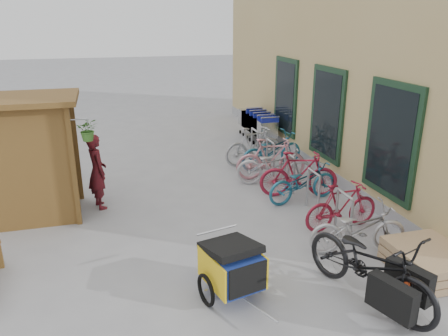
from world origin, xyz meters
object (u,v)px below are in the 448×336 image
object	(u,v)px
person_kiosk	(97,172)
bike_4	(275,165)
bike_5	(271,159)
bike_7	(253,145)
shopping_carts	(257,123)
child_trailer	(232,265)
kiosk	(18,142)
bike_6	(272,150)
bike_0	(358,228)
bike_3	(299,174)
cargo_bike	(371,266)
bike_2	(303,182)
pallet_stack	(429,261)
bike_1	(342,206)

from	to	relation	value
person_kiosk	bike_4	world-z (taller)	person_kiosk
bike_5	bike_7	bearing A→B (deg)	9.45
shopping_carts	child_trailer	world-z (taller)	shopping_carts
kiosk	bike_6	world-z (taller)	kiosk
bike_0	bike_3	world-z (taller)	bike_3
kiosk	bike_6	distance (m)	6.06
child_trailer	bike_3	size ratio (longest dim) A/B	0.89
cargo_bike	bike_5	xyz separation A→B (m)	(0.46, 4.96, -0.04)
bike_2	bike_7	xyz separation A→B (m)	(-0.18, 2.72, 0.08)
bike_2	bike_5	world-z (taller)	bike_5
pallet_stack	shopping_carts	distance (m)	7.99
person_kiosk	bike_4	size ratio (longest dim) A/B	0.88
kiosk	bike_6	size ratio (longest dim) A/B	1.36
pallet_stack	bike_7	bearing A→B (deg)	98.41
bike_6	bike_1	bearing A→B (deg)	166.40
kiosk	bike_0	distance (m)	6.40
kiosk	bike_0	bearing A→B (deg)	-28.33
child_trailer	bike_0	bearing A→B (deg)	1.09
bike_3	bike_7	distance (m)	2.46
bike_0	bike_3	size ratio (longest dim) A/B	0.97
pallet_stack	bike_7	world-z (taller)	bike_7
shopping_carts	bike_5	distance (m)	3.49
kiosk	bike_4	size ratio (longest dim) A/B	1.39
shopping_carts	bike_6	distance (m)	2.65
person_kiosk	bike_7	bearing A→B (deg)	-82.47
pallet_stack	bike_7	xyz separation A→B (m)	(-0.86, 5.84, 0.30)
kiosk	cargo_bike	xyz separation A→B (m)	(4.97, -4.23, -1.00)
bike_4	bike_5	world-z (taller)	bike_5
bike_5	bike_7	distance (m)	1.24
child_trailer	person_kiosk	world-z (taller)	person_kiosk
cargo_bike	bike_0	world-z (taller)	cargo_bike
person_kiosk	bike_7	size ratio (longest dim) A/B	0.92
pallet_stack	bike_3	world-z (taller)	bike_3
bike_2	bike_6	world-z (taller)	bike_6
bike_2	bike_6	size ratio (longest dim) A/B	0.91
cargo_bike	bike_5	size ratio (longest dim) A/B	1.32
shopping_carts	bike_4	world-z (taller)	shopping_carts
bike_3	bike_6	size ratio (longest dim) A/B	0.95
kiosk	cargo_bike	distance (m)	6.61
cargo_bike	bike_7	world-z (taller)	cargo_bike
bike_1	bike_3	xyz separation A→B (m)	(-0.11, 1.66, 0.06)
shopping_carts	cargo_bike	world-z (taller)	cargo_bike
bike_4	bike_6	size ratio (longest dim) A/B	0.98
child_trailer	cargo_bike	size ratio (longest dim) A/B	0.68
bike_7	cargo_bike	bearing A→B (deg)	163.59
bike_1	bike_5	size ratio (longest dim) A/B	0.88
child_trailer	cargo_bike	distance (m)	1.91
shopping_carts	person_kiosk	distance (m)	6.34
pallet_stack	bike_4	xyz separation A→B (m)	(-0.89, 4.23, 0.26)
bike_5	bike_6	xyz separation A→B (m)	(0.33, 0.79, -0.04)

